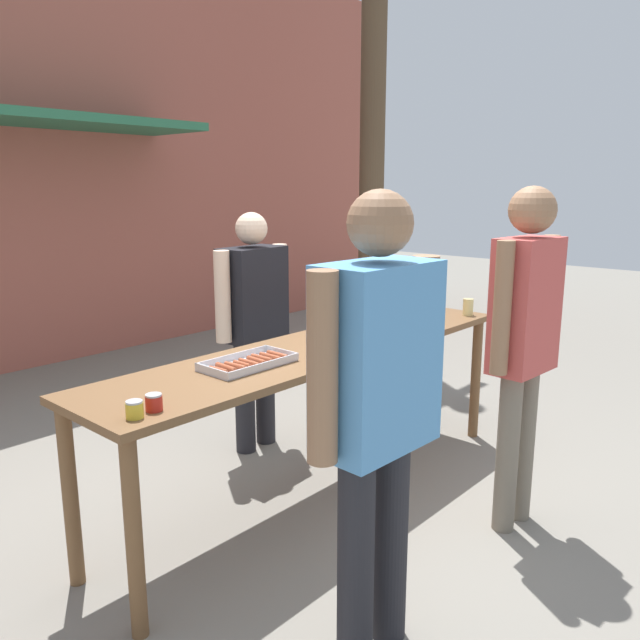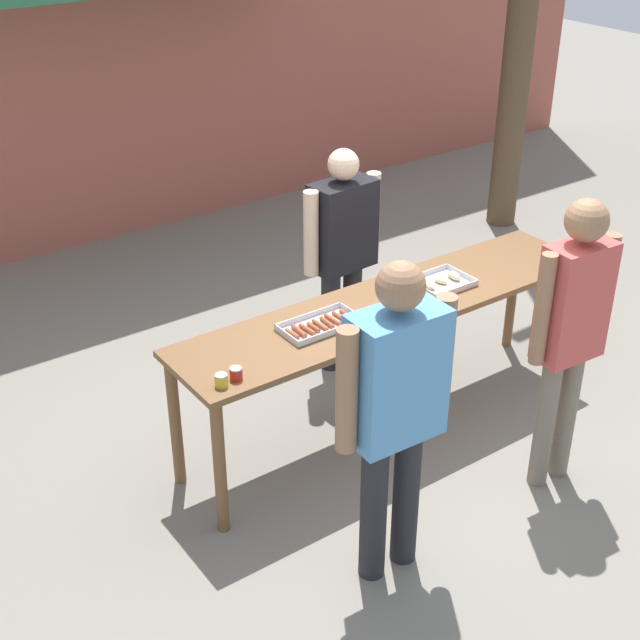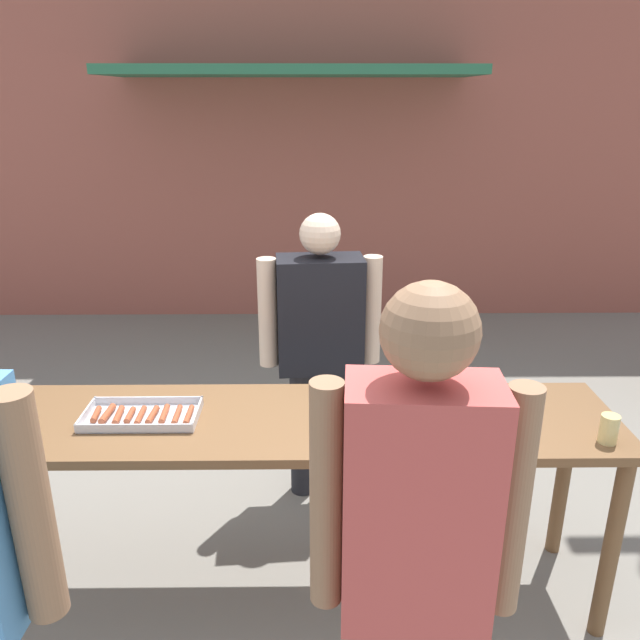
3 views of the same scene
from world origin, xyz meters
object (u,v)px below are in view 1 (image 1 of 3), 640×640
Objects in this scene: person_customer_with_cup at (524,327)px; utility_pole at (373,92)px; beer_cup at (468,307)px; food_tray_sausages at (249,363)px; condiment_jar_ketchup at (154,403)px; condiment_jar_mustard at (134,409)px; food_tray_buns at (365,330)px; person_server_behind_table at (253,313)px; person_customer_holding_hotdog at (377,394)px.

utility_pole reaches higher than person_customer_with_cup.
utility_pole is (1.79, 2.23, 1.83)m from beer_cup.
beer_cup is 1.20m from person_customer_with_cup.
food_tray_sausages is 1.90m from beer_cup.
condiment_jar_mustard is at bearing -172.97° from condiment_jar_ketchup.
food_tray_sausages is at bearing -41.61° from person_customer_with_cup.
condiment_jar_ketchup is 0.60× the size of beer_cup.
condiment_jar_mustard is 5.33m from utility_pole.
person_customer_with_cup is (0.03, -1.01, 0.17)m from food_tray_buns.
beer_cup is 0.07× the size of person_server_behind_table.
beer_cup is (2.57, -0.01, 0.02)m from condiment_jar_ketchup.
person_customer_holding_hotdog is (-0.27, -1.01, 0.14)m from food_tray_sausages.
food_tray_buns is 0.22× the size of person_server_behind_table.
condiment_jar_ketchup is 0.04× the size of person_server_behind_table.
person_server_behind_table reaches higher than condiment_jar_mustard.
condiment_jar_ketchup is 0.04× the size of person_customer_holding_hotdog.
food_tray_sausages is at bearing 14.79° from condiment_jar_mustard.
utility_pole reaches higher than food_tray_buns.
person_customer_holding_hotdog reaches higher than beer_cup.
food_tray_sausages is 0.26× the size of person_customer_holding_hotdog.
food_tray_sausages is 0.09× the size of utility_pole.
beer_cup is 3.40m from utility_pole.
condiment_jar_ketchup is 1.88m from person_customer_with_cup.
person_server_behind_table is at bearing -117.57° from person_customer_holding_hotdog.
person_customer_holding_hotdog is at bearing -105.13° from food_tray_sausages.
utility_pole reaches higher than condiment_jar_mustard.
condiment_jar_ketchup is (-1.65, -0.20, 0.02)m from food_tray_buns.
person_server_behind_table is 2.09m from person_customer_holding_hotdog.
food_tray_sausages is at bearing -151.18° from utility_pole.
food_tray_sausages is 4.07× the size of beer_cup.
condiment_jar_mustard is 0.60× the size of beer_cup.
person_customer_with_cup is at bearing -25.70° from condiment_jar_ketchup.
beer_cup is at bearing -46.09° from person_server_behind_table.
utility_pole is at bearing 28.82° from food_tray_sausages.
person_customer_with_cup is (1.78, -0.80, 0.15)m from condiment_jar_mustard.
person_customer_with_cup is (1.27, 0.00, 0.03)m from person_customer_holding_hotdog.
person_customer_holding_hotdog is 0.33× the size of utility_pole.
person_customer_with_cup is 4.39m from utility_pole.
food_tray_buns is at bearing 0.16° from food_tray_sausages.
food_tray_sausages is 6.75× the size of condiment_jar_mustard.
utility_pole reaches higher than person_server_behind_table.
condiment_jar_mustard is at bearing -153.44° from utility_pole.
person_customer_with_cup is 0.33× the size of utility_pole.
beer_cup reaches higher than condiment_jar_mustard.
food_tray_buns is 3.87m from utility_pole.
utility_pole is at bearing -127.88° from person_customer_with_cup.
condiment_jar_ketchup is (-0.69, -0.20, 0.02)m from food_tray_sausages.
food_tray_sausages is 0.81m from condiment_jar_mustard.
person_customer_holding_hotdog is at bearing 3.81° from person_customer_with_cup.
food_tray_buns is 5.13× the size of condiment_jar_ketchup.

